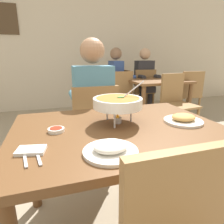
% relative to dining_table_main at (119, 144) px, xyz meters
% --- Properties ---
extents(cafe_rear_partition, '(10.00, 0.10, 3.00)m').
position_rel_dining_table_main_xyz_m(cafe_rear_partition, '(0.00, 3.53, 0.86)').
color(cafe_rear_partition, beige).
rests_on(cafe_rear_partition, ground_plane).
extents(picture_frame_hung, '(0.44, 0.03, 0.56)m').
position_rel_dining_table_main_xyz_m(picture_frame_hung, '(-1.12, 3.47, 1.20)').
color(picture_frame_hung, '#4C3823').
extents(dining_table_main, '(1.23, 0.91, 0.75)m').
position_rel_dining_table_main_xyz_m(dining_table_main, '(0.00, 0.00, 0.00)').
color(dining_table_main, brown).
rests_on(dining_table_main, ground_plane).
extents(chair_diner_main, '(0.44, 0.44, 0.90)m').
position_rel_dining_table_main_xyz_m(chair_diner_main, '(-0.00, 0.74, -0.13)').
color(chair_diner_main, olive).
rests_on(chair_diner_main, ground_plane).
extents(diner_main, '(0.40, 0.45, 1.31)m').
position_rel_dining_table_main_xyz_m(diner_main, '(0.00, 0.77, 0.11)').
color(diner_main, '#2D2D38').
rests_on(diner_main, ground_plane).
extents(curry_bowl, '(0.33, 0.30, 0.26)m').
position_rel_dining_table_main_xyz_m(curry_bowl, '(0.01, 0.07, 0.24)').
color(curry_bowl, silver).
rests_on(curry_bowl, dining_table_main).
extents(rice_plate, '(0.24, 0.24, 0.06)m').
position_rel_dining_table_main_xyz_m(rice_plate, '(-0.14, -0.29, 0.13)').
color(rice_plate, white).
rests_on(rice_plate, dining_table_main).
extents(appetizer_plate, '(0.24, 0.24, 0.06)m').
position_rel_dining_table_main_xyz_m(appetizer_plate, '(0.41, -0.04, 0.13)').
color(appetizer_plate, white).
rests_on(appetizer_plate, dining_table_main).
extents(sauce_dish, '(0.09, 0.09, 0.02)m').
position_rel_dining_table_main_xyz_m(sauce_dish, '(-0.36, 0.03, 0.12)').
color(sauce_dish, white).
rests_on(sauce_dish, dining_table_main).
extents(napkin_folded, '(0.13, 0.10, 0.02)m').
position_rel_dining_table_main_xyz_m(napkin_folded, '(-0.47, -0.18, 0.12)').
color(napkin_folded, white).
rests_on(napkin_folded, dining_table_main).
extents(fork_utensil, '(0.04, 0.17, 0.01)m').
position_rel_dining_table_main_xyz_m(fork_utensil, '(-0.49, -0.23, 0.11)').
color(fork_utensil, silver).
rests_on(fork_utensil, dining_table_main).
extents(spoon_utensil, '(0.04, 0.17, 0.01)m').
position_rel_dining_table_main_xyz_m(spoon_utensil, '(-0.44, -0.23, 0.11)').
color(spoon_utensil, silver).
rests_on(spoon_utensil, dining_table_main).
extents(dining_table_far, '(1.00, 0.80, 0.75)m').
position_rel_dining_table_main_xyz_m(dining_table_far, '(1.44, 2.02, -0.02)').
color(dining_table_far, brown).
rests_on(dining_table_far, ground_plane).
extents(chair_bg_left, '(0.46, 0.46, 0.90)m').
position_rel_dining_table_main_xyz_m(chair_bg_left, '(0.90, 2.56, -0.13)').
color(chair_bg_left, olive).
rests_on(chair_bg_left, ground_plane).
extents(chair_bg_middle, '(0.50, 0.50, 0.90)m').
position_rel_dining_table_main_xyz_m(chair_bg_middle, '(1.44, 2.58, -0.13)').
color(chair_bg_middle, olive).
rests_on(chair_bg_middle, ground_plane).
extents(chair_bg_right, '(0.49, 0.49, 0.90)m').
position_rel_dining_table_main_xyz_m(chair_bg_right, '(1.45, 1.47, -0.13)').
color(chair_bg_right, olive).
rests_on(chair_bg_right, ground_plane).
extents(chair_bg_corner, '(0.47, 0.47, 0.90)m').
position_rel_dining_table_main_xyz_m(chair_bg_corner, '(2.05, 1.94, -0.13)').
color(chair_bg_corner, olive).
rests_on(chair_bg_corner, ground_plane).
extents(chair_bg_window, '(0.45, 0.45, 0.90)m').
position_rel_dining_table_main_xyz_m(chair_bg_window, '(0.81, 2.09, -0.13)').
color(chair_bg_window, olive).
rests_on(chair_bg_window, ground_plane).
extents(patron_bg_left, '(0.45, 0.40, 1.31)m').
position_rel_dining_table_main_xyz_m(patron_bg_left, '(0.87, 2.55, 0.11)').
color(patron_bg_left, '#2D2D38').
rests_on(patron_bg_left, ground_plane).
extents(patron_bg_middle, '(0.40, 0.45, 1.31)m').
position_rel_dining_table_main_xyz_m(patron_bg_middle, '(1.46, 2.57, 0.11)').
color(patron_bg_middle, '#2D2D38').
rests_on(patron_bg_middle, ground_plane).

